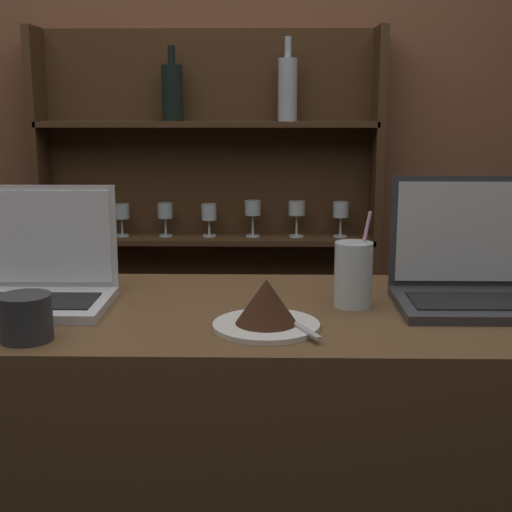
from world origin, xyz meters
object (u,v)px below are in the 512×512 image
Objects in this scene: cake_plate at (266,308)px; water_glass at (353,274)px; laptop_near at (37,278)px; laptop_far at (475,276)px; coffee_cup at (26,318)px.

cake_plate is 1.01× the size of water_glass.
laptop_near is 0.89m from laptop_far.
coffee_cup is (0.05, -0.23, -0.01)m from laptop_near.
coffee_cup is at bearing -170.10° from cake_plate.
coffee_cup is at bearing -163.53° from laptop_far.
water_glass is (0.17, 0.15, 0.03)m from cake_plate.
cake_plate is 2.16× the size of coffee_cup.
laptop_near reaches higher than water_glass.
laptop_far reaches higher than laptop_near.
laptop_near is at bearing 161.45° from cake_plate.
cake_plate is (0.47, -0.16, -0.01)m from laptop_near.
laptop_far is 0.87m from coffee_cup.
laptop_far is at bearing 16.47° from coffee_cup.
laptop_near is 0.64m from water_glass.
water_glass is at bearing 40.75° from cake_plate.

